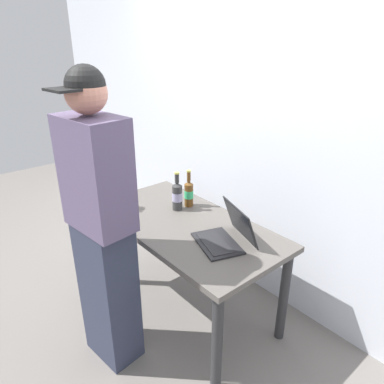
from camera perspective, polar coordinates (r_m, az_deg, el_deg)
name	(u,v)px	position (r m, az deg, el deg)	size (l,w,h in m)	color
ground_plane	(186,306)	(2.81, -1.04, -17.92)	(8.00, 8.00, 0.00)	slate
desk	(185,235)	(2.44, -1.14, -6.92)	(1.40, 0.72, 0.72)	#56514C
laptop	(227,234)	(2.16, 5.61, -6.81)	(0.41, 0.39, 0.24)	black
beer_bottle_brown	(189,193)	(2.59, -0.52, -0.12)	(0.07, 0.07, 0.28)	brown
beer_bottle_green	(177,195)	(2.53, -2.41, -0.53)	(0.07, 0.07, 0.29)	#333333
person_figure	(102,229)	(2.01, -14.39, -5.80)	(0.41, 0.32, 1.76)	#2D3347
coffee_mug	(129,203)	(2.60, -10.16, -1.72)	(0.11, 0.08, 0.10)	white
back_wall	(255,123)	(2.64, 10.22, 10.91)	(6.00, 0.10, 2.60)	silver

